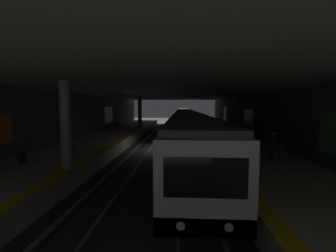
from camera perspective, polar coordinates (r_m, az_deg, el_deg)
The scene contains 20 objects.
ground_plane at distance 22.76m, azimuth -0.74°, elevation -5.91°, with size 120.00×120.00×0.00m, color #2D302D.
track_left at distance 22.71m, azimuth 4.83°, elevation -5.75°, with size 60.00×1.53×0.16m.
track_right at distance 23.00m, azimuth -6.24°, elevation -5.62°, with size 60.00×1.53×0.16m.
platform_left at distance 23.16m, azimuth 15.69°, elevation -4.59°, with size 60.00×5.30×1.06m.
platform_right at distance 24.02m, azimuth -16.57°, elevation -4.27°, with size 60.00×5.30×1.06m.
wall_left at distance 23.73m, azimuth 22.66°, elevation 0.97°, with size 60.00×0.56×5.60m.
wall_right at distance 24.92m, azimuth -22.98°, elevation 1.13°, with size 60.00×0.56×5.60m.
ceiling_slab at distance 22.40m, azimuth -0.76°, elevation 8.82°, with size 60.00×19.40×0.40m.
pillar_near at distance 12.83m, azimuth -24.13°, elevation 0.15°, with size 0.56×0.56×4.55m.
pillar_far at distance 33.20m, azimuth -7.03°, elevation 3.27°, with size 0.56×0.56×4.55m.
metro_train at distance 35.56m, azimuth 4.26°, elevation 1.31°, with size 59.05×2.83×3.49m.
bench_left_near at distance 23.66m, azimuth 20.39°, elevation -1.95°, with size 1.70×0.47×0.86m.
bench_left_mid at distance 38.87m, azimuth 13.56°, elevation 0.83°, with size 1.70×0.47×0.86m.
bench_right_mid at distance 31.46m, azimuth -15.49°, elevation -0.17°, with size 1.70×0.47×0.86m.
bench_right_far at distance 39.23m, azimuth -11.69°, elevation 0.90°, with size 1.70×0.47×0.86m.
person_waiting_near at distance 25.06m, azimuth 17.18°, elevation -0.77°, with size 0.60×0.22×1.56m.
person_walking_mid at distance 15.27m, azimuth 24.67°, elevation -4.21°, with size 0.60×0.24×1.72m.
suitcase_rolling at distance 15.50m, azimuth -32.67°, elevation -6.59°, with size 0.43×0.21×1.02m.
backpack_on_floor at distance 18.36m, azimuth -22.47°, elevation -4.98°, with size 0.30×0.20×0.40m.
trash_bin at distance 15.99m, azimuth 26.33°, elevation -5.74°, with size 0.44×0.44×0.85m.
Camera 1 is at (-22.30, -1.54, 4.31)m, focal length 24.46 mm.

